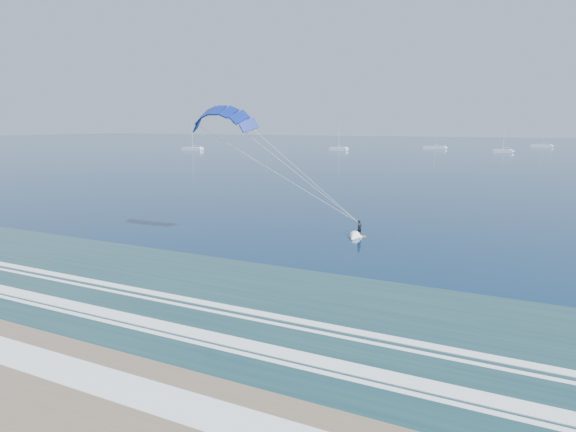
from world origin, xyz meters
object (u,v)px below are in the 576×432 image
Objects in this scene: sailboat_0 at (193,149)px; kitesurfer_rig at (290,168)px; sailboat_3 at (503,151)px; sailboat_4 at (541,146)px; sailboat_1 at (339,149)px; sailboat_2 at (435,148)px.

kitesurfer_rig is at bearing -49.48° from sailboat_0.
kitesurfer_rig reaches higher than sailboat_3.
sailboat_4 is (17.09, 231.05, -6.13)m from kitesurfer_rig.
sailboat_4 is at bearing 43.19° from sailboat_1.
sailboat_1 is 0.81× the size of sailboat_2.
sailboat_2 is 58.25m from sailboat_4.
sailboat_4 is at bearing 85.77° from kitesurfer_rig.
sailboat_4 reaches higher than sailboat_1.
sailboat_2 is 1.04× the size of sailboat_4.
kitesurfer_rig is 1.66× the size of sailboat_3.
sailboat_4 is at bearing 36.64° from sailboat_0.
sailboat_2 reaches higher than sailboat_3.
kitesurfer_rig is at bearing -82.62° from sailboat_2.
sailboat_1 is at bearing 109.99° from kitesurfer_rig.
kitesurfer_rig is 192.11m from sailboat_2.
sailboat_2 is 34.74m from sailboat_3.
sailboat_4 is (12.21, 58.91, 0.02)m from sailboat_3.
sailboat_1 is at bearing -138.13° from sailboat_2.
sailboat_1 is 1.08× the size of sailboat_3.
sailboat_4 is at bearing 78.29° from sailboat_3.
sailboat_2 is (33.65, 30.16, 0.01)m from sailboat_1.
kitesurfer_rig is 231.76m from sailboat_4.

